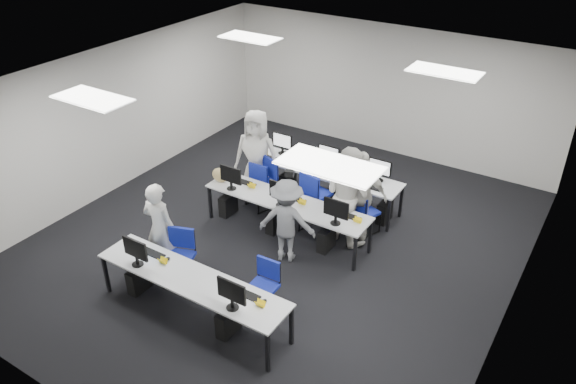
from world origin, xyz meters
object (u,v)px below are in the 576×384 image
Objects in this scene: desk_mid at (286,203)px; chair_6 at (316,202)px; chair_7 at (365,219)px; chair_0 at (180,267)px; chair_1 at (263,296)px; student_2 at (257,155)px; chair_5 at (264,188)px; photographer at (287,221)px; chair_3 at (302,208)px; chair_2 at (263,192)px; chair_4 at (346,223)px; student_1 at (348,194)px; student_3 at (359,195)px; desk_front at (191,281)px; student_0 at (160,228)px.

chair_6 is at bearing 80.26° from desk_mid.
chair_0 is at bearing -102.31° from chair_7.
chair_0 is 3.52m from chair_7.
student_2 is at bearing 124.49° from chair_1.
chair_5 reaches higher than chair_1.
chair_5 is at bearing -167.52° from chair_6.
chair_7 is 1.74m from photographer.
chair_1 is at bearing -54.94° from chair_3.
chair_1 is 3.09m from chair_2.
chair_4 is at bearing 18.13° from chair_2.
desk_mid is 0.93m from chair_6.
chair_3 is at bearing 87.73° from desk_mid.
student_1 is (-0.21, -0.36, 0.66)m from chair_7.
chair_5 is (-1.05, 0.79, -0.39)m from desk_mid.
student_1 is 1.08× the size of student_3.
chair_2 is at bearing -58.57° from photographer.
desk_front is 3.75× the size of chair_1.
chair_3 is 0.52× the size of student_2.
chair_3 is 1.17× the size of chair_7.
chair_3 is 1.10m from chair_5.
student_3 is at bearing 37.23° from chair_0.
student_1 reaches higher than chair_6.
student_0 is (-1.22, -2.49, 0.52)m from chair_3.
student_0 is at bearing 179.50° from chair_1.
student_1 is 0.25m from student_3.
desk_front is 3.49m from student_3.
student_0 is (-0.24, -2.58, 0.51)m from chair_2.
chair_2 is 2.13m from student_3.
student_2 is at bearing 163.25° from student_3.
student_2 is (-1.29, 0.37, 0.63)m from chair_3.
photographer is (0.39, 2.00, 0.09)m from desk_front.
student_2 reaches higher than photographer.
desk_mid is 3.42× the size of chair_0.
chair_0 is at bearing -64.80° from chair_2.
chair_5 is 0.70m from student_2.
student_1 is at bearing -11.67° from chair_6.
chair_1 is 2.84m from chair_6.
chair_1 is at bearing -57.74° from chair_5.
desk_mid is at bearing -74.89° from chair_3.
chair_1 is at bearing -13.43° from chair_0.
student_3 reaches higher than photographer.
chair_6 is 1.08m from student_1.
chair_2 is (-0.96, 3.22, -0.37)m from desk_front.
chair_6 is 0.53× the size of student_2.
desk_mid is 2.08× the size of photographer.
student_0 is at bearing -98.75° from chair_3.
desk_front is 2.08× the size of photographer.
chair_1 is at bearing -108.88° from student_3.
chair_4 is 0.51× the size of student_2.
chair_1 is 0.86× the size of chair_2.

